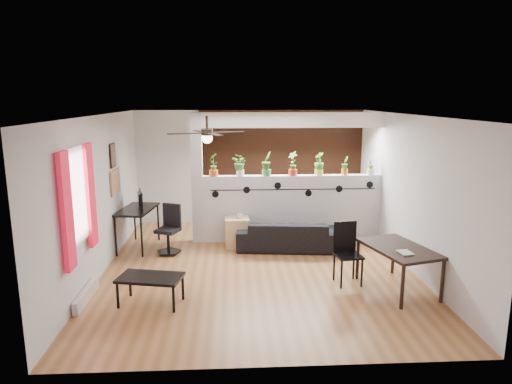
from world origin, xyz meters
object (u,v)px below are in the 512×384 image
potted_plant_4 (319,163)px  cup (239,216)px  potted_plant_1 (240,164)px  dining_table (399,252)px  sofa (288,235)px  cube_shelf (237,232)px  potted_plant_6 (371,164)px  office_chair (169,232)px  potted_plant_0 (213,164)px  computer_desk (137,212)px  potted_plant_3 (293,163)px  folding_chair (346,247)px  potted_plant_2 (267,163)px  potted_plant_5 (345,165)px  coffee_table (150,279)px  ceiling_fan (207,134)px

potted_plant_4 → cup: bearing=-168.1°
potted_plant_1 → dining_table: size_ratio=0.31×
sofa → cube_shelf: (-0.98, 0.22, 0.01)m
potted_plant_6 → office_chair: bearing=-170.4°
sofa → dining_table: dining_table is taller
potted_plant_0 → cube_shelf: potted_plant_0 is taller
potted_plant_0 → computer_desk: (-1.47, -0.34, -0.88)m
cup → office_chair: 1.38m
cup → potted_plant_3: bearing=17.5°
sofa → office_chair: office_chair is taller
folding_chair → office_chair: bearing=152.7°
folding_chair → potted_plant_2: bearing=116.4°
potted_plant_0 → folding_chair: size_ratio=0.49×
potted_plant_5 → dining_table: bearing=-85.1°
computer_desk → office_chair: size_ratio=1.28×
potted_plant_5 → coffee_table: size_ratio=0.39×
potted_plant_3 → computer_desk: bearing=-173.6°
sofa → office_chair: bearing=9.0°
computer_desk → folding_chair: 4.07m
folding_chair → cube_shelf: bearing=132.3°
potted_plant_5 → office_chair: (-3.46, -0.67, -1.15)m
ceiling_fan → potted_plant_6: ceiling_fan is taller
ceiling_fan → potted_plant_0: ceiling_fan is taller
potted_plant_2 → sofa: (0.37, -0.56, -1.33)m
ceiling_fan → potted_plant_4: 2.88m
ceiling_fan → potted_plant_5: (2.65, 1.80, -0.76)m
coffee_table → ceiling_fan: bearing=53.3°
folding_chair → coffee_table: folding_chair is taller
potted_plant_2 → ceiling_fan: bearing=-120.8°
dining_table → office_chair: bearing=152.8°
potted_plant_1 → potted_plant_6: 2.63m
potted_plant_3 → potted_plant_0: bearing=180.0°
potted_plant_1 → dining_table: potted_plant_1 is taller
sofa → dining_table: size_ratio=1.32×
folding_chair → coffee_table: size_ratio=1.00×
potted_plant_6 → ceiling_fan: bearing=-150.5°
cube_shelf → potted_plant_0: bearing=140.3°
ceiling_fan → dining_table: size_ratio=0.85×
office_chair → potted_plant_1: bearing=26.4°
potted_plant_1 → potted_plant_3: potted_plant_3 is taller
potted_plant_6 → coffee_table: bearing=-144.3°
potted_plant_6 → office_chair: (-3.98, -0.67, -1.16)m
sofa → folding_chair: bearing=119.6°
potted_plant_0 → potted_plant_2: (1.05, 0.00, 0.01)m
potted_plant_0 → sofa: 2.03m
ceiling_fan → cup: 2.30m
potted_plant_4 → folding_chair: size_ratio=0.47×
office_chair → dining_table: (3.67, -1.89, 0.20)m
dining_table → potted_plant_2: bearing=125.1°
potted_plant_1 → computer_desk: 2.20m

